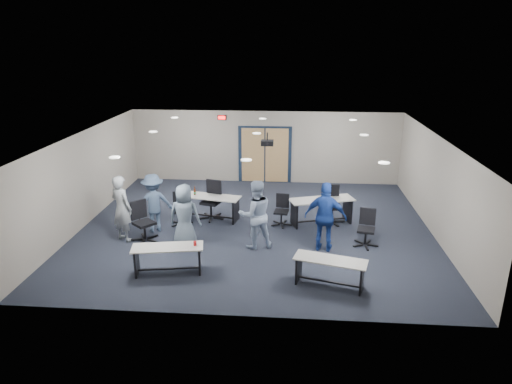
# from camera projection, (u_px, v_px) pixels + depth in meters

# --- Properties ---
(floor) EXTENTS (10.00, 10.00, 0.00)m
(floor) POSITION_uv_depth(u_px,v_px,m) (255.00, 227.00, 13.29)
(floor) COLOR #1C202D
(floor) RESTS_ON ground
(back_wall) EXTENTS (10.00, 0.04, 2.70)m
(back_wall) POSITION_uv_depth(u_px,v_px,m) (265.00, 147.00, 17.11)
(back_wall) COLOR gray
(back_wall) RESTS_ON floor
(front_wall) EXTENTS (10.00, 0.04, 2.70)m
(front_wall) POSITION_uv_depth(u_px,v_px,m) (236.00, 254.00, 8.61)
(front_wall) COLOR gray
(front_wall) RESTS_ON floor
(left_wall) EXTENTS (0.04, 9.00, 2.70)m
(left_wall) POSITION_uv_depth(u_px,v_px,m) (84.00, 179.00, 13.23)
(left_wall) COLOR gray
(left_wall) RESTS_ON floor
(right_wall) EXTENTS (0.04, 9.00, 2.70)m
(right_wall) POSITION_uv_depth(u_px,v_px,m) (437.00, 187.00, 12.48)
(right_wall) COLOR gray
(right_wall) RESTS_ON floor
(ceiling) EXTENTS (10.00, 9.00, 0.04)m
(ceiling) POSITION_uv_depth(u_px,v_px,m) (255.00, 136.00, 12.43)
(ceiling) COLOR white
(ceiling) RESTS_ON back_wall
(double_door) EXTENTS (2.00, 0.07, 2.20)m
(double_door) POSITION_uv_depth(u_px,v_px,m) (265.00, 155.00, 17.17)
(double_door) COLOR black
(double_door) RESTS_ON back_wall
(exit_sign) EXTENTS (0.32, 0.07, 0.18)m
(exit_sign) POSITION_uv_depth(u_px,v_px,m) (222.00, 118.00, 16.83)
(exit_sign) COLOR black
(exit_sign) RESTS_ON back_wall
(ceiling_projector) EXTENTS (0.35, 0.32, 0.37)m
(ceiling_projector) POSITION_uv_depth(u_px,v_px,m) (267.00, 143.00, 12.97)
(ceiling_projector) COLOR black
(ceiling_projector) RESTS_ON ceiling
(ceiling_can_lights) EXTENTS (6.24, 5.74, 0.02)m
(ceiling_can_lights) POSITION_uv_depth(u_px,v_px,m) (256.00, 135.00, 12.67)
(ceiling_can_lights) COLOR white
(ceiling_can_lights) RESTS_ON ceiling
(table_front_left) EXTENTS (1.70, 0.82, 0.77)m
(table_front_left) POSITION_uv_depth(u_px,v_px,m) (168.00, 255.00, 10.58)
(table_front_left) COLOR #B5B3AB
(table_front_left) RESTS_ON floor
(table_front_right) EXTENTS (1.67, 0.93, 0.64)m
(table_front_right) POSITION_uv_depth(u_px,v_px,m) (330.00, 268.00, 10.02)
(table_front_right) COLOR #B5B3AB
(table_front_right) RESTS_ON floor
(table_back_left) EXTENTS (1.89, 0.95, 1.00)m
(table_back_left) POSITION_uv_depth(u_px,v_px,m) (210.00, 203.00, 13.75)
(table_back_left) COLOR #B5B3AB
(table_back_left) RESTS_ON floor
(table_back_right) EXTENTS (1.98, 1.17, 0.76)m
(table_back_right) POSITION_uv_depth(u_px,v_px,m) (321.00, 207.00, 13.40)
(table_back_right) COLOR #B5B3AB
(table_back_right) RESTS_ON floor
(chair_back_a) EXTENTS (0.75, 0.75, 0.97)m
(chair_back_a) POSITION_uv_depth(u_px,v_px,m) (181.00, 209.00, 13.33)
(chair_back_a) COLOR black
(chair_back_a) RESTS_ON floor
(chair_back_b) EXTENTS (0.91, 0.91, 1.17)m
(chair_back_b) POSITION_uv_depth(u_px,v_px,m) (211.00, 201.00, 13.73)
(chair_back_b) COLOR black
(chair_back_b) RESTS_ON floor
(chair_back_c) EXTENTS (0.65, 0.65, 0.92)m
(chair_back_c) POSITION_uv_depth(u_px,v_px,m) (281.00, 211.00, 13.29)
(chair_back_c) COLOR black
(chair_back_c) RESTS_ON floor
(chair_back_d) EXTENTS (0.79, 0.79, 1.12)m
(chair_back_d) POSITION_uv_depth(u_px,v_px,m) (332.00, 205.00, 13.42)
(chair_back_d) COLOR black
(chair_back_d) RESTS_ON floor
(chair_loose_left) EXTENTS (0.98, 0.98, 1.10)m
(chair_loose_left) POSITION_uv_depth(u_px,v_px,m) (144.00, 222.00, 12.24)
(chair_loose_left) COLOR black
(chair_loose_left) RESTS_ON floor
(chair_loose_right) EXTENTS (0.75, 0.75, 1.00)m
(chair_loose_right) POSITION_uv_depth(u_px,v_px,m) (366.00, 228.00, 11.94)
(chair_loose_right) COLOR black
(chair_loose_right) RESTS_ON floor
(person_gray) EXTENTS (0.80, 0.71, 1.83)m
(person_gray) POSITION_uv_depth(u_px,v_px,m) (122.00, 208.00, 12.17)
(person_gray) COLOR #92999F
(person_gray) RESTS_ON floor
(person_plaid) EXTENTS (0.85, 0.57, 1.70)m
(person_plaid) POSITION_uv_depth(u_px,v_px,m) (185.00, 216.00, 11.83)
(person_plaid) COLOR slate
(person_plaid) RESTS_ON floor
(person_lightblue) EXTENTS (1.07, 0.95, 1.83)m
(person_lightblue) POSITION_uv_depth(u_px,v_px,m) (255.00, 214.00, 11.75)
(person_lightblue) COLOR #A0B4D4
(person_lightblue) RESTS_ON floor
(person_navy) EXTENTS (1.14, 0.64, 1.83)m
(person_navy) POSITION_uv_depth(u_px,v_px,m) (326.00, 217.00, 11.58)
(person_navy) COLOR navy
(person_navy) RESTS_ON floor
(person_back) EXTENTS (1.25, 1.06, 1.68)m
(person_back) POSITION_uv_depth(u_px,v_px,m) (153.00, 203.00, 12.79)
(person_back) COLOR #3E5371
(person_back) RESTS_ON floor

